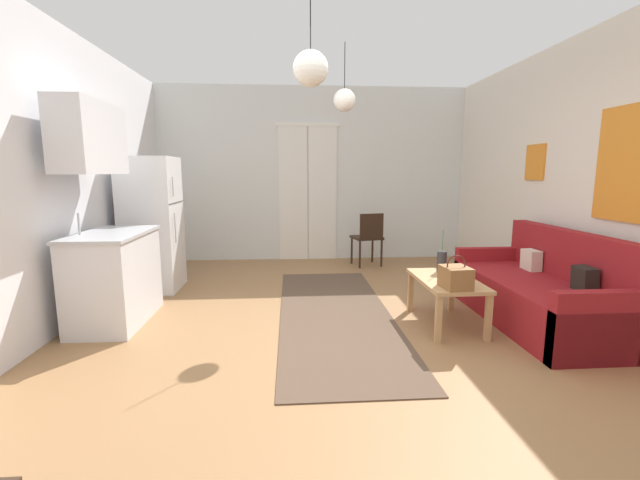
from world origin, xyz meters
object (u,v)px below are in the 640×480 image
Objects in this scene: bamboo_vase at (442,262)px; accent_chair at (368,236)px; coffee_table at (446,285)px; handbag at (456,277)px; couch at (543,295)px; refrigerator at (152,224)px; pendant_lamp_near at (311,68)px; pendant_lamp_far at (344,100)px.

accent_chair is (-0.32, 2.29, -0.08)m from bamboo_vase.
bamboo_vase is (0.04, 0.26, 0.17)m from coffee_table.
coffee_table is at bearing 81.39° from handbag.
couch is 4.43m from refrigerator.
handbag is (-0.05, -0.32, 0.16)m from coffee_table.
pendant_lamp_near is at bearing -167.41° from couch.
coffee_table is at bearing -99.00° from bamboo_vase.
handbag is at bearing -98.78° from bamboo_vase.
pendant_lamp_near reaches higher than accent_chair.
accent_chair reaches higher than coffee_table.
bamboo_vase reaches higher than coffee_table.
couch is 2.29× the size of accent_chair.
refrigerator is at bearing 166.25° from pendant_lamp_far.
couch reaches higher than coffee_table.
accent_chair is at bearing 71.29° from pendant_lamp_near.
handbag is at bearing 9.50° from pendant_lamp_near.
couch is 1.16× the size of refrigerator.
pendant_lamp_near is at bearing -47.10° from refrigerator.
coffee_table is at bearing 21.97° from pendant_lamp_near.
accent_chair is (-0.23, 2.87, -0.07)m from handbag.
handbag is 0.35× the size of accent_chair.
coffee_table is at bearing 178.49° from couch.
refrigerator is at bearing 159.40° from bamboo_vase.
refrigerator is at bearing 132.90° from pendant_lamp_near.
pendant_lamp_near is (-1.27, -0.21, 1.66)m from handbag.
couch is at bearing 12.59° from pendant_lamp_near.
bamboo_vase is 0.59× the size of pendant_lamp_near.
accent_chair is (-1.23, 2.57, 0.20)m from couch.
pendant_lamp_far is at bearing 134.09° from coffee_table.
pendant_lamp_near is at bearing -158.03° from coffee_table.
handbag is at bearing -163.58° from couch.
pendant_lamp_far reaches higher than refrigerator.
refrigerator reaches higher than handbag.
handbag is 2.88m from accent_chair.
couch is at bearing 16.42° from handbag.
handbag is at bearing -29.76° from refrigerator.
refrigerator is (-3.18, 1.47, 0.43)m from coffee_table.
couch is at bearing -1.51° from coffee_table.
pendant_lamp_near is (-2.27, -0.51, 1.93)m from couch.
handbag is (-0.09, -0.58, -0.01)m from bamboo_vase.
pendant_lamp_near is (-1.04, -3.08, 1.73)m from accent_chair.
couch is 2.86m from accent_chair.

